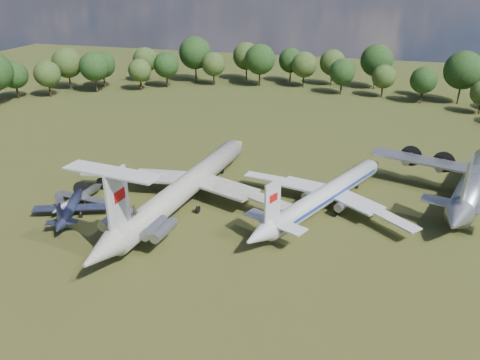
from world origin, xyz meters
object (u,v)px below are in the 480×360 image
(tu104_jet, at_px, (326,198))
(small_prop_northwest, at_px, (80,199))
(an12_transport, at_px, (473,186))
(il62_airliner, at_px, (187,190))
(person_on_il62, at_px, (134,210))
(small_prop_west, at_px, (71,210))

(tu104_jet, relative_size, small_prop_northwest, 3.13)
(an12_transport, distance_m, small_prop_northwest, 64.86)
(il62_airliner, bearing_deg, person_on_il62, -90.00)
(tu104_jet, distance_m, small_prop_northwest, 39.93)
(il62_airliner, distance_m, small_prop_west, 18.14)
(il62_airliner, relative_size, small_prop_west, 3.26)
(an12_transport, xyz_separation_m, small_prop_west, (-60.56, -23.83, -1.38))
(small_prop_west, bearing_deg, tu104_jet, -0.47)
(il62_airliner, distance_m, tu104_jet, 22.39)
(small_prop_west, bearing_deg, person_on_il62, -40.08)
(tu104_jet, height_order, person_on_il62, person_on_il62)
(an12_transport, bearing_deg, tu104_jet, -139.19)
(il62_airliner, height_order, an12_transport, an12_transport)
(tu104_jet, distance_m, an12_transport, 25.19)
(person_on_il62, bearing_deg, small_prop_west, -31.68)
(small_prop_northwest, bearing_deg, tu104_jet, 19.90)
(tu104_jet, xyz_separation_m, person_on_il62, (-23.52, -18.58, 3.82))
(small_prop_northwest, relative_size, person_on_il62, 8.40)
(an12_transport, relative_size, person_on_il62, 24.72)
(person_on_il62, bearing_deg, small_prop_northwest, -42.85)
(an12_transport, distance_m, small_prop_west, 65.09)
(small_prop_northwest, bearing_deg, il62_airliner, 22.79)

